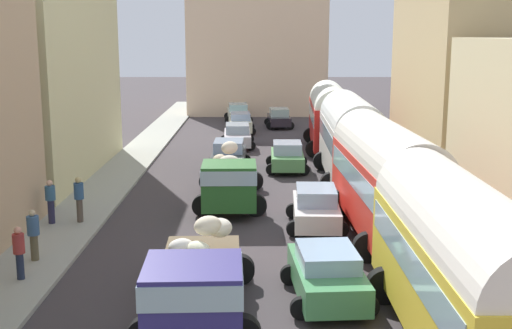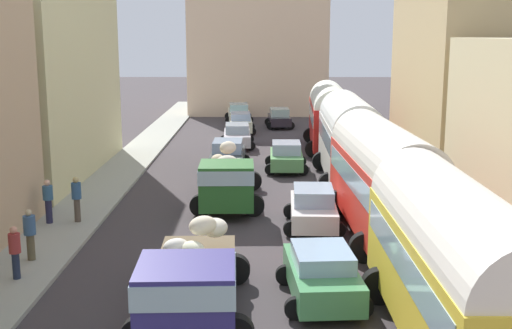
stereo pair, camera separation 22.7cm
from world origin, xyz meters
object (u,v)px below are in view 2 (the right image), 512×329
at_px(cargo_truck_0, 191,282).
at_px(car_5, 313,208).
at_px(car_4, 322,274).
at_px(pedestrian_2, 15,251).
at_px(car_6, 286,157).
at_px(car_0, 228,155).
at_px(parked_bus_0, 456,260).
at_px(car_7, 279,118).
at_px(car_1, 237,136).
at_px(pedestrian_0, 30,233).
at_px(pedestrian_1, 77,198).
at_px(parked_bus_3, 330,114).
at_px(pedestrian_3, 48,200).
at_px(car_3, 239,113).
at_px(car_2, 241,123).
at_px(cargo_truck_1, 228,179).
at_px(parked_bus_1, 383,174).
at_px(parked_bus_2, 349,135).

relative_size(cargo_truck_0, car_5, 1.79).
relative_size(car_4, pedestrian_2, 2.28).
bearing_deg(cargo_truck_0, pedestrian_2, 151.68).
height_order(car_4, car_6, car_6).
relative_size(cargo_truck_0, car_0, 1.71).
xyz_separation_m(parked_bus_0, car_7, (-2.88, 37.09, -1.50)).
height_order(car_1, car_6, car_6).
xyz_separation_m(pedestrian_0, pedestrian_1, (0.31, 4.37, 0.07)).
relative_size(car_1, pedestrian_1, 2.24).
height_order(parked_bus_3, pedestrian_3, parked_bus_3).
bearing_deg(car_0, car_3, 90.09).
xyz_separation_m(car_2, car_4, (3.12, -31.09, -0.01)).
distance_m(cargo_truck_1, pedestrian_2, 10.57).
distance_m(parked_bus_1, pedestrian_3, 12.63).
bearing_deg(car_0, parked_bus_1, -62.35).
bearing_deg(car_2, parked_bus_3, -50.50).
relative_size(car_0, car_3, 0.95).
relative_size(parked_bus_0, pedestrian_2, 5.17).
distance_m(car_2, car_7, 4.22).
bearing_deg(cargo_truck_1, car_4, -72.91).
xyz_separation_m(parked_bus_0, parked_bus_2, (0.00, 18.00, 0.11)).
bearing_deg(car_7, cargo_truck_0, -95.23).
xyz_separation_m(parked_bus_0, pedestrian_2, (-11.67, 4.23, -1.25)).
distance_m(parked_bus_2, car_4, 15.32).
bearing_deg(parked_bus_1, car_1, 107.26).
bearing_deg(car_6, pedestrian_2, -117.94).
distance_m(parked_bus_3, car_7, 10.61).
xyz_separation_m(parked_bus_1, parked_bus_2, (0.00, 9.00, 0.05)).
bearing_deg(cargo_truck_0, car_4, 26.90).
bearing_deg(pedestrian_3, parked_bus_2, 32.36).
bearing_deg(parked_bus_2, parked_bus_1, -90.00).
bearing_deg(cargo_truck_1, pedestrian_1, -153.97).
bearing_deg(car_5, car_0, 109.23).
height_order(car_2, pedestrian_1, pedestrian_1).
bearing_deg(car_2, pedestrian_2, -101.03).
bearing_deg(car_2, parked_bus_0, -80.27).
xyz_separation_m(car_3, pedestrian_3, (-6.33, -30.59, 0.29)).
bearing_deg(pedestrian_1, pedestrian_0, -94.01).
bearing_deg(car_7, car_0, -101.37).
bearing_deg(pedestrian_1, car_0, 63.12).
relative_size(cargo_truck_1, car_6, 1.98).
height_order(parked_bus_1, car_0, parked_bus_1).
relative_size(car_6, pedestrian_1, 1.98).
bearing_deg(parked_bus_2, car_1, 120.56).
distance_m(parked_bus_0, pedestrian_3, 16.11).
bearing_deg(pedestrian_0, cargo_truck_0, -39.40).
relative_size(parked_bus_3, car_6, 2.28).
height_order(parked_bus_0, car_0, parked_bus_0).
xyz_separation_m(parked_bus_2, car_3, (-6.20, 22.66, -1.60)).
height_order(parked_bus_1, cargo_truck_0, parked_bus_1).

